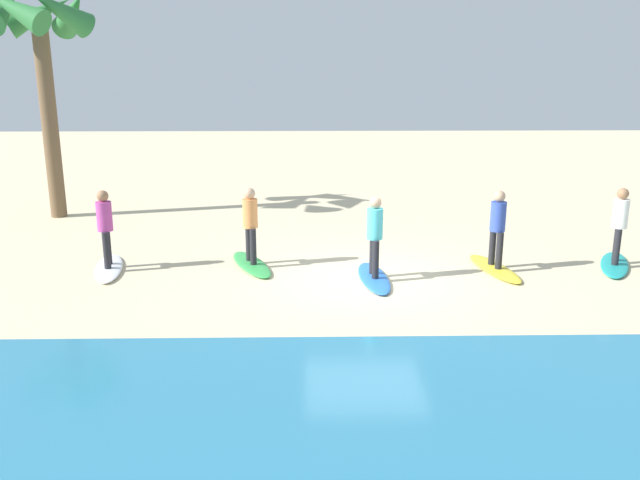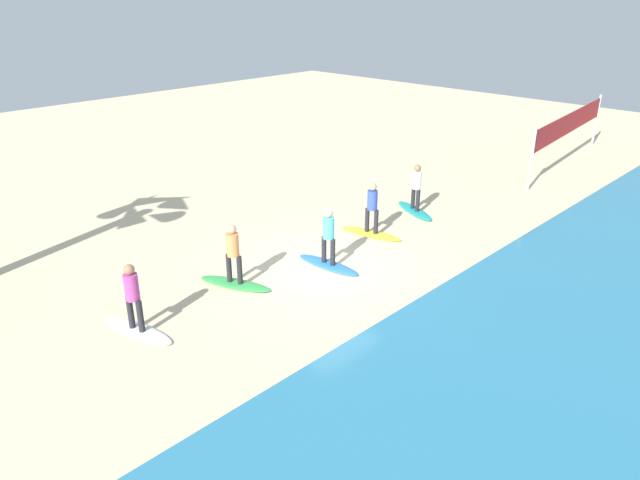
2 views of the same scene
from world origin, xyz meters
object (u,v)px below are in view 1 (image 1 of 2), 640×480
at_px(surfboard_green, 252,264).
at_px(palm_tree, 40,33).
at_px(surfer_blue, 375,231).
at_px(surfer_green, 250,220).
at_px(surfboard_yellow, 494,268).
at_px(surfboard_teal, 614,265).
at_px(surfboard_white, 109,268).
at_px(surfer_yellow, 498,223).
at_px(surfer_white, 105,223).
at_px(surfer_teal, 620,220).
at_px(surfboard_blue, 374,278).

height_order(surfboard_green, palm_tree, palm_tree).
distance_m(surfer_blue, surfer_green, 2.75).
xyz_separation_m(surfboard_yellow, surfer_green, (5.21, -0.40, 0.99)).
distance_m(surfboard_teal, surfboard_white, 10.92).
relative_size(surfer_yellow, surfer_green, 1.00).
distance_m(surfboard_yellow, surfer_yellow, 0.99).
height_order(surfboard_yellow, surfer_green, surfer_green).
xyz_separation_m(surfer_blue, surfboard_white, (5.59, -0.77, -0.99)).
height_order(surfer_blue, surfboard_green, surfer_blue).
height_order(surfboard_teal, surfboard_yellow, same).
height_order(surfboard_white, palm_tree, palm_tree).
bearing_deg(surfer_green, surfer_white, 4.15).
bearing_deg(surfer_white, surfboard_teal, -179.82).
height_order(surfer_teal, surfer_yellow, same).
relative_size(surfboard_teal, surfer_white, 1.28).
distance_m(surfboard_green, surfer_green, 0.99).
bearing_deg(surfboard_teal, surfer_white, -65.53).
bearing_deg(surfer_green, surfer_teal, 178.65).
distance_m(surfboard_teal, surfer_teal, 0.99).
bearing_deg(surfboard_white, surfboard_yellow, 76.99).
relative_size(surfer_blue, palm_tree, 0.26).
bearing_deg(surfer_white, surfboard_green, -175.85).
xyz_separation_m(surfboard_yellow, surfboard_blue, (2.64, 0.59, 0.00)).
bearing_deg(surfer_teal, surfer_yellow, 4.65).
distance_m(surfer_teal, surfer_green, 7.89).
xyz_separation_m(surfer_teal, surfer_yellow, (2.68, 0.22, 0.00)).
bearing_deg(surfer_yellow, surfer_green, -4.44).
height_order(surfboard_blue, surfboard_green, same).
bearing_deg(surfer_blue, surfer_yellow, -167.44).
xyz_separation_m(surfer_teal, surfer_white, (10.92, 0.03, 0.00)).
height_order(surfboard_blue, surfer_white, surfer_white).
bearing_deg(surfer_teal, palm_tree, -20.32).
xyz_separation_m(surfer_green, surfer_white, (3.03, 0.22, 0.00)).
relative_size(surfer_blue, surfer_white, 1.00).
bearing_deg(surfer_yellow, surfboard_blue, 12.56).
relative_size(surfboard_white, palm_tree, 0.33).
bearing_deg(surfer_blue, surfer_green, -21.13).
relative_size(surfer_yellow, surfboard_white, 0.78).
bearing_deg(surfer_blue, surfboard_teal, -171.38).
bearing_deg(surfer_yellow, surfboard_teal, -175.35).
xyz_separation_m(surfboard_blue, surfer_white, (5.59, -0.77, 0.99)).
bearing_deg(surfer_white, surfer_green, -175.85).
distance_m(surfboard_teal, palm_tree, 15.55).
bearing_deg(surfboard_teal, surfer_yellow, -61.06).
xyz_separation_m(surfboard_teal, surfer_blue, (5.32, 0.81, 0.99)).
relative_size(surfboard_yellow, surfer_green, 1.28).
bearing_deg(surfer_teal, surfboard_white, 0.18).
bearing_deg(palm_tree, surfer_teal, 159.68).
bearing_deg(surfboard_yellow, surfer_teal, 83.42).
xyz_separation_m(surfer_teal, surfboard_yellow, (2.68, 0.22, -0.99)).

